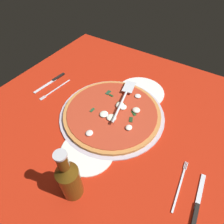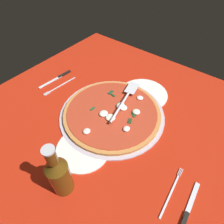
{
  "view_description": "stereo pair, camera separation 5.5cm",
  "coord_description": "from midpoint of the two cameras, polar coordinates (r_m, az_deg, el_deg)",
  "views": [
    {
      "loc": [
        -46.66,
        -32.04,
        62.97
      ],
      "look_at": [
        0.92,
        -1.7,
        2.02
      ],
      "focal_mm": 31.01,
      "sensor_mm": 36.0,
      "label": 1
    },
    {
      "loc": [
        -43.47,
        -36.54,
        62.97
      ],
      "look_at": [
        0.92,
        -1.7,
        2.02
      ],
      "focal_mm": 31.01,
      "sensor_mm": 36.0,
      "label": 2
    }
  ],
  "objects": [
    {
      "name": "beer_bottle",
      "position": [
        0.61,
        -15.24,
        -18.64
      ],
      "size": [
        6.63,
        6.63,
        22.79
      ],
      "color": "#53350D",
      "rests_on": "ground_plane"
    },
    {
      "name": "pizza_pan",
      "position": [
        0.84,
        -1.88,
        -0.77
      ],
      "size": [
        45.18,
        45.18,
        1.02
      ],
      "primitive_type": "cylinder",
      "color": "#B9AEBD",
      "rests_on": "ground_plane"
    },
    {
      "name": "dinner_plate_right",
      "position": [
        0.95,
        6.77,
        5.76
      ],
      "size": [
        22.63,
        22.63,
        1.0
      ],
      "primitive_type": "cylinder",
      "color": "white",
      "rests_on": "ground_plane"
    },
    {
      "name": "pizza",
      "position": [
        0.83,
        -1.83,
        -0.18
      ],
      "size": [
        41.82,
        41.82,
        2.92
      ],
      "color": "#C87E3D",
      "rests_on": "pizza_pan"
    },
    {
      "name": "place_setting_near",
      "position": [
        0.7,
        19.42,
        -22.2
      ],
      "size": [
        19.67,
        15.1,
        1.4
      ],
      "rotation": [
        0.0,
        0.0,
        0.08
      ],
      "color": "silver",
      "rests_on": "ground_plane"
    },
    {
      "name": "dinner_plate_left",
      "position": [
        0.74,
        -9.37,
        -11.47
      ],
      "size": [
        20.19,
        20.19,
        1.0
      ],
      "primitive_type": "cylinder",
      "color": "white",
      "rests_on": "ground_plane"
    },
    {
      "name": "ground_plane",
      "position": [
        0.85,
        -3.16,
        -1.11
      ],
      "size": [
        111.02,
        111.02,
        0.8
      ],
      "primitive_type": "cube",
      "color": "#B2210D"
    },
    {
      "name": "pizza_server",
      "position": [
        0.86,
        1.58,
        4.0
      ],
      "size": [
        27.56,
        9.02,
        1.0
      ],
      "rotation": [
        0.0,
        0.0,
        0.23
      ],
      "color": "silver",
      "rests_on": "pizza"
    },
    {
      "name": "place_setting_far",
      "position": [
        1.04,
        -18.21,
        7.36
      ],
      "size": [
        21.62,
        15.58,
        1.4
      ],
      "rotation": [
        0.0,
        0.0,
        3.05
      ],
      "color": "silver",
      "rests_on": "ground_plane"
    }
  ]
}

